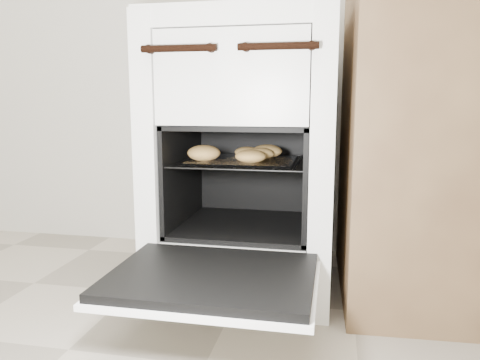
{
  "coord_description": "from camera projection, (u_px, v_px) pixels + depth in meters",
  "views": [
    {
      "loc": [
        0.27,
        -0.22,
        0.58
      ],
      "look_at": [
        0.0,
        1.08,
        0.35
      ],
      "focal_mm": 35.0,
      "sensor_mm": 36.0,
      "label": 1
    }
  ],
  "objects": [
    {
      "name": "baked_rolls",
      "position": [
        242.0,
        153.0,
        1.37
      ],
      "size": [
        0.28,
        0.23,
        0.05
      ],
      "color": "tan",
      "rests_on": "foil_sheet"
    },
    {
      "name": "oven_door",
      "position": [
        212.0,
        279.0,
        1.07
      ],
      "size": [
        0.48,
        0.37,
        0.03
      ],
      "color": "black",
      "rests_on": "stove"
    },
    {
      "name": "stove",
      "position": [
        248.0,
        159.0,
        1.46
      ],
      "size": [
        0.53,
        0.59,
        0.81
      ],
      "color": "white",
      "rests_on": "ground"
    },
    {
      "name": "oven_rack",
      "position": [
        245.0,
        161.0,
        1.41
      ],
      "size": [
        0.39,
        0.37,
        0.01
      ],
      "color": "black",
      "rests_on": "stove"
    },
    {
      "name": "foil_sheet",
      "position": [
        244.0,
        160.0,
        1.39
      ],
      "size": [
        0.3,
        0.27,
        0.01
      ],
      "primitive_type": "cube",
      "color": "white",
      "rests_on": "oven_rack"
    }
  ]
}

